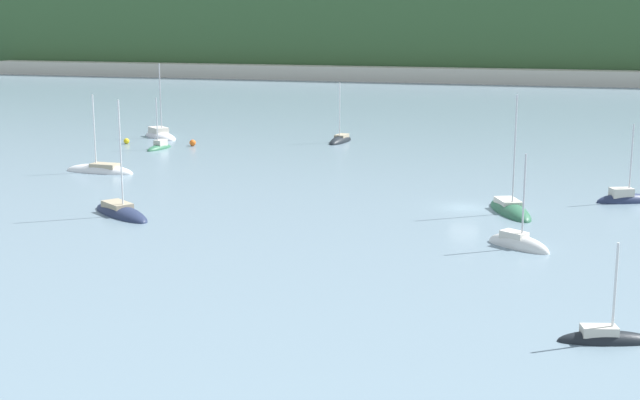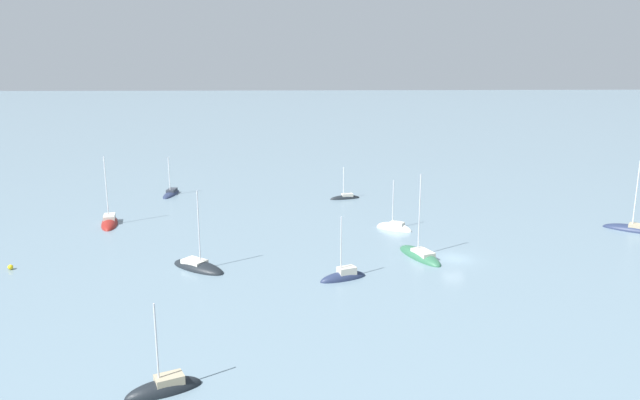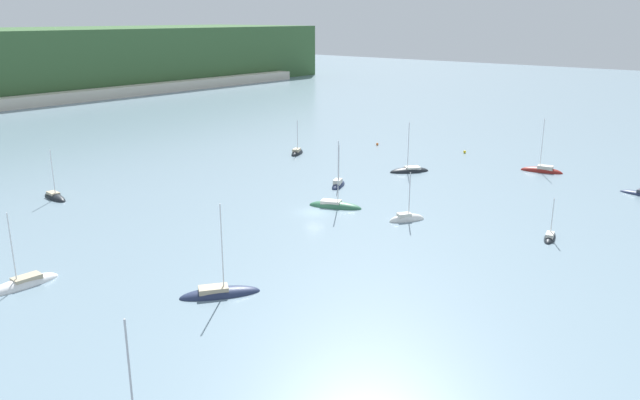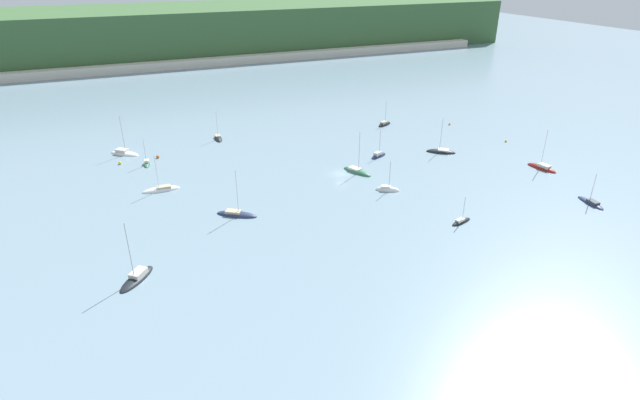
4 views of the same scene
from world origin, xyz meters
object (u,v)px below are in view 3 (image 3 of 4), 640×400
(sailboat_10, at_px, (297,153))
(sailboat_11, at_px, (407,220))
(sailboat_6, at_px, (550,238))
(mooring_buoy_0, at_px, (377,144))
(sailboat_1, at_px, (220,294))
(sailboat_7, at_px, (338,186))
(sailboat_12, at_px, (22,286))
(sailboat_13, at_px, (409,171))
(sailboat_5, at_px, (335,207))
(mooring_buoy_1, at_px, (465,152))
(sailboat_9, at_px, (55,198))
(sailboat_4, at_px, (542,171))

(sailboat_10, xyz_separation_m, sailboat_11, (-23.29, -41.63, -0.01))
(sailboat_6, distance_m, mooring_buoy_0, 63.47)
(sailboat_1, height_order, mooring_buoy_0, sailboat_1)
(sailboat_7, distance_m, sailboat_12, 54.02)
(sailboat_13, bearing_deg, sailboat_5, 43.64)
(sailboat_6, bearing_deg, mooring_buoy_0, 41.35)
(sailboat_6, bearing_deg, sailboat_5, 89.02)
(sailboat_7, bearing_deg, sailboat_10, 33.68)
(sailboat_5, bearing_deg, mooring_buoy_0, 94.12)
(sailboat_6, bearing_deg, sailboat_11, 92.96)
(mooring_buoy_1, bearing_deg, sailboat_9, 154.76)
(sailboat_1, relative_size, mooring_buoy_0, 18.91)
(sailboat_1, xyz_separation_m, sailboat_7, (41.87, 17.16, 0.05))
(sailboat_9, bearing_deg, mooring_buoy_1, 70.41)
(sailboat_7, bearing_deg, sailboat_5, -167.28)
(sailboat_4, bearing_deg, sailboat_1, 72.66)
(sailboat_6, distance_m, mooring_buoy_1, 52.66)
(sailboat_11, bearing_deg, mooring_buoy_0, 72.24)
(mooring_buoy_0, bearing_deg, mooring_buoy_1, -75.71)
(sailboat_11, height_order, sailboat_12, sailboat_12)
(sailboat_4, xyz_separation_m, sailboat_7, (-32.36, 22.86, 0.02))
(sailboat_9, distance_m, sailboat_11, 55.70)
(sailboat_7, relative_size, sailboat_9, 0.91)
(sailboat_5, xyz_separation_m, sailboat_12, (-44.20, 7.93, -0.01))
(sailboat_4, xyz_separation_m, sailboat_6, (-35.13, -14.46, -0.02))
(sailboat_7, bearing_deg, mooring_buoy_0, 1.15)
(sailboat_9, xyz_separation_m, mooring_buoy_1, (72.75, -34.30, 0.23))
(sailboat_4, distance_m, sailboat_9, 85.47)
(sailboat_5, relative_size, sailboat_13, 1.10)
(sailboat_4, relative_size, sailboat_10, 1.35)
(sailboat_10, bearing_deg, sailboat_13, -111.87)
(sailboat_4, xyz_separation_m, sailboat_5, (-42.17, 15.79, -0.03))
(sailboat_4, height_order, mooring_buoy_1, sailboat_4)
(sailboat_1, relative_size, mooring_buoy_1, 17.91)
(mooring_buoy_1, bearing_deg, sailboat_12, 176.92)
(sailboat_10, height_order, mooring_buoy_1, sailboat_10)
(sailboat_11, bearing_deg, sailboat_9, 151.22)
(sailboat_10, relative_size, mooring_buoy_0, 14.21)
(sailboat_12, bearing_deg, sailboat_9, -121.47)
(sailboat_12, distance_m, sailboat_13, 70.76)
(sailboat_6, height_order, sailboat_13, sailboat_13)
(sailboat_10, bearing_deg, sailboat_6, -131.94)
(sailboat_5, xyz_separation_m, mooring_buoy_0, (43.05, 22.02, 0.21))
(sailboat_4, bearing_deg, sailboat_5, 56.52)
(sailboat_5, relative_size, sailboat_9, 1.27)
(sailboat_5, xyz_separation_m, sailboat_11, (1.40, -11.87, 0.01))
(sailboat_10, height_order, sailboat_12, sailboat_12)
(sailboat_1, height_order, sailboat_10, sailboat_1)
(mooring_buoy_1, bearing_deg, sailboat_4, -107.01)
(sailboat_4, relative_size, mooring_buoy_1, 18.14)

